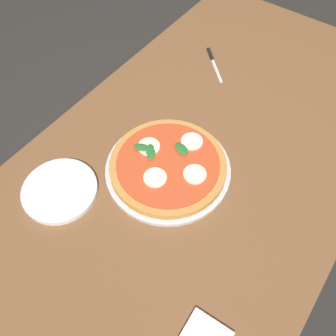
% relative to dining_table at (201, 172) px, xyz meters
% --- Properties ---
extents(ground_plane, '(6.00, 6.00, 0.00)m').
position_rel_dining_table_xyz_m(ground_plane, '(0.00, 0.00, -0.65)').
color(ground_plane, '#2D2B28').
extents(dining_table, '(1.50, 0.81, 0.76)m').
position_rel_dining_table_xyz_m(dining_table, '(0.00, 0.00, 0.00)').
color(dining_table, brown).
rests_on(dining_table, ground_plane).
extents(serving_tray, '(0.32, 0.32, 0.01)m').
position_rel_dining_table_xyz_m(serving_tray, '(0.11, -0.04, 0.11)').
color(serving_tray, silver).
rests_on(serving_tray, dining_table).
extents(pizza, '(0.30, 0.30, 0.03)m').
position_rel_dining_table_xyz_m(pizza, '(0.11, -0.04, 0.13)').
color(pizza, '#C6843F').
rests_on(pizza, serving_tray).
extents(plate_white, '(0.19, 0.19, 0.01)m').
position_rel_dining_table_xyz_m(plate_white, '(0.32, -0.22, 0.11)').
color(plate_white, white).
rests_on(plate_white, dining_table).
extents(knife, '(0.12, 0.13, 0.01)m').
position_rel_dining_table_xyz_m(knife, '(-0.33, -0.18, 0.11)').
color(knife, black).
rests_on(knife, dining_table).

